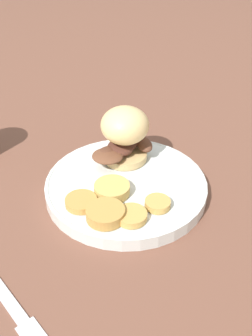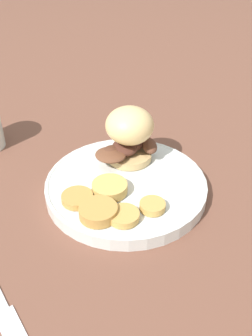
# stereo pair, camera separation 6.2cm
# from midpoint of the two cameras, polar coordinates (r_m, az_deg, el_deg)

# --- Properties ---
(ground_plane) EXTENTS (4.00, 4.00, 0.00)m
(ground_plane) POSITION_cam_midpoint_polar(r_m,az_deg,el_deg) (0.65, 2.73, -3.57)
(ground_plane) COLOR brown
(dinner_plate) EXTENTS (0.26, 0.26, 0.02)m
(dinner_plate) POSITION_cam_midpoint_polar(r_m,az_deg,el_deg) (0.64, 2.77, -2.68)
(dinner_plate) COLOR silver
(dinner_plate) RESTS_ON ground_plane
(sandwich) EXTENTS (0.11, 0.10, 0.10)m
(sandwich) POSITION_cam_midpoint_polar(r_m,az_deg,el_deg) (0.66, 3.09, 4.77)
(sandwich) COLOR tan
(sandwich) RESTS_ON dinner_plate
(potato_round_0) EXTENTS (0.06, 0.06, 0.02)m
(potato_round_0) POSITION_cam_midpoint_polar(r_m,az_deg,el_deg) (0.56, -0.91, -6.47)
(potato_round_0) COLOR #BC8942
(potato_round_0) RESTS_ON dinner_plate
(potato_round_1) EXTENTS (0.05, 0.05, 0.01)m
(potato_round_1) POSITION_cam_midpoint_polar(r_m,az_deg,el_deg) (0.56, 2.84, -7.07)
(potato_round_1) COLOR tan
(potato_round_1) RESTS_ON dinner_plate
(potato_round_2) EXTENTS (0.06, 0.06, 0.02)m
(potato_round_2) POSITION_cam_midpoint_polar(r_m,az_deg,el_deg) (0.60, 0.53, -3.01)
(potato_round_2) COLOR tan
(potato_round_2) RESTS_ON dinner_plate
(potato_round_3) EXTENTS (0.04, 0.04, 0.01)m
(potato_round_3) POSITION_cam_midpoint_polar(r_m,az_deg,el_deg) (0.58, 6.93, -5.60)
(potato_round_3) COLOR tan
(potato_round_3) RESTS_ON dinner_plate
(potato_round_4) EXTENTS (0.05, 0.05, 0.01)m
(potato_round_4) POSITION_cam_midpoint_polar(r_m,az_deg,el_deg) (0.59, -4.13, -4.47)
(potato_round_4) COLOR #BC8942
(potato_round_4) RESTS_ON dinner_plate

